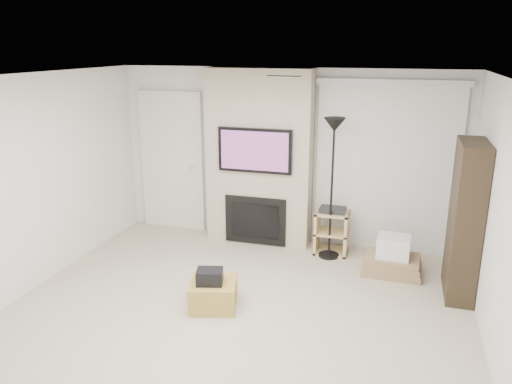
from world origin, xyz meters
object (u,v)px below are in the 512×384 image
(bookshelf, at_px, (465,220))
(av_stand, at_px, (332,229))
(ottoman, at_px, (213,294))
(floor_lamp, at_px, (333,149))
(box_stack, at_px, (392,259))

(bookshelf, bearing_deg, av_stand, 154.43)
(av_stand, relative_size, bookshelf, 0.37)
(av_stand, bearing_deg, ottoman, -118.80)
(ottoman, distance_m, av_stand, 2.15)
(ottoman, bearing_deg, floor_lamp, 59.42)
(floor_lamp, relative_size, bookshelf, 1.06)
(floor_lamp, xyz_separation_m, box_stack, (0.85, -0.27, -1.32))
(ottoman, height_order, bookshelf, bookshelf)
(floor_lamp, xyz_separation_m, av_stand, (0.01, 0.14, -1.16))
(ottoman, xyz_separation_m, floor_lamp, (1.02, 1.73, 1.35))
(ottoman, xyz_separation_m, bookshelf, (2.62, 1.11, 0.75))
(av_stand, xyz_separation_m, box_stack, (0.84, -0.42, -0.16))
(floor_lamp, height_order, av_stand, floor_lamp)
(ottoman, distance_m, box_stack, 2.37)
(bookshelf, bearing_deg, box_stack, 155.53)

